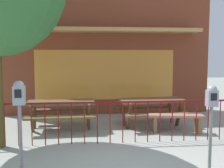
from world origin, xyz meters
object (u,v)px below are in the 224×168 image
Objects in this scene: parking_meter_near at (19,103)px; parking_meter_far at (212,105)px; picnic_table_right at (151,105)px; picnic_table_left at (61,107)px; patio_bench at (176,119)px.

parking_meter_near reaches higher than parking_meter_far.
parking_meter_near reaches higher than picnic_table_right.
picnic_table_left is at bearing -177.31° from picnic_table_right.
picnic_table_right is at bearing 95.11° from parking_meter_far.
parking_meter_far reaches higher than patio_bench.
parking_meter_near is (-0.41, -3.02, 0.63)m from picnic_table_left.
patio_bench is at bearing -58.53° from picnic_table_right.
picnic_table_left is at bearing 167.59° from patio_bench.
picnic_table_right is 1.31× the size of parking_meter_far.
picnic_table_left is at bearing 82.29° from parking_meter_near.
picnic_table_right is 3.22m from parking_meter_far.
patio_bench is at bearing 34.81° from parking_meter_near.
picnic_table_right is 1.22× the size of parking_meter_near.
picnic_table_left is 3.08m from patio_bench.
picnic_table_left is 0.94× the size of picnic_table_right.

